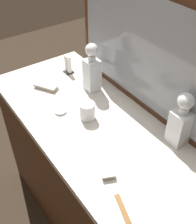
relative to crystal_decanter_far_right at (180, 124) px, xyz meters
The scene contains 11 objects.
ground_plane 1.04m from the crystal_decanter_far_right, 142.45° to the right, with size 6.00×6.00×0.00m, color #2D2319.
dresser 0.66m from the crystal_decanter_far_right, 142.45° to the right, with size 1.40×0.58×0.87m.
dresser_mirror 0.36m from the crystal_decanter_far_right, behind, with size 1.01×0.03×0.61m.
crystal_decanter_far_right is the anchor object (origin of this frame).
crystal_decanter_center 0.56m from the crystal_decanter_far_right, behind, with size 0.08×0.08×0.28m.
crystal_tumbler_rear 0.44m from the crystal_decanter_far_right, 146.67° to the right, with size 0.08×0.08×0.09m.
silver_brush_center 0.37m from the crystal_decanter_far_right, 100.65° to the right, with size 0.16×0.11×0.02m.
silver_brush_rear 0.78m from the crystal_decanter_far_right, 157.89° to the right, with size 0.15×0.12×0.02m.
porcelain_dish 0.59m from the crystal_decanter_far_right, 145.70° to the right, with size 0.06×0.06×0.01m.
tortoiseshell_comb 0.45m from the crystal_decanter_far_right, 72.75° to the right, with size 0.13×0.06×0.01m.
napkin_holder 0.79m from the crystal_decanter_far_right, behind, with size 0.05×0.05×0.11m.
Camera 1 is at (0.84, -0.59, 1.81)m, focal length 46.00 mm.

